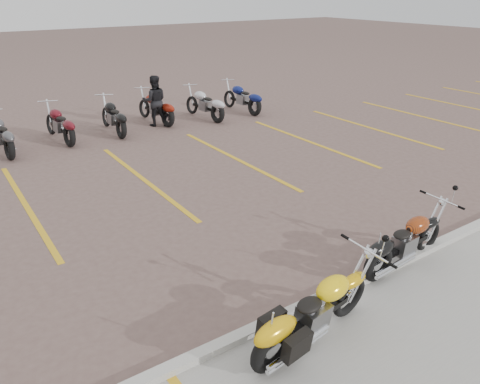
% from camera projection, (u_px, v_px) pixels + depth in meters
% --- Properties ---
extents(ground, '(100.00, 100.00, 0.00)m').
position_uv_depth(ground, '(234.00, 249.00, 8.38)').
color(ground, brown).
rests_on(ground, ground).
extents(curb, '(60.00, 0.18, 0.12)m').
position_uv_depth(curb, '(310.00, 304.00, 6.84)').
color(curb, '#ADAAA3').
rests_on(curb, ground).
extents(parking_stripes, '(38.00, 5.50, 0.01)m').
position_uv_depth(parking_stripes, '(144.00, 180.00, 11.41)').
color(parking_stripes, gold).
rests_on(parking_stripes, ground).
extents(yellow_cruiser, '(2.19, 0.46, 0.90)m').
position_uv_depth(yellow_cruiser, '(309.00, 314.00, 6.03)').
color(yellow_cruiser, black).
rests_on(yellow_cruiser, ground).
extents(flame_cruiser, '(2.03, 0.33, 0.84)m').
position_uv_depth(flame_cruiser, '(402.00, 245.00, 7.72)').
color(flame_cruiser, black).
rests_on(flame_cruiser, ground).
extents(person_b, '(0.99, 0.89, 1.67)m').
position_uv_depth(person_b, '(155.00, 101.00, 15.53)').
color(person_b, black).
rests_on(person_b, ground).
extents(bg_bike_row, '(15.50, 2.00, 1.10)m').
position_uv_depth(bg_bike_row, '(29.00, 127.00, 13.67)').
color(bg_bike_row, black).
rests_on(bg_bike_row, ground).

